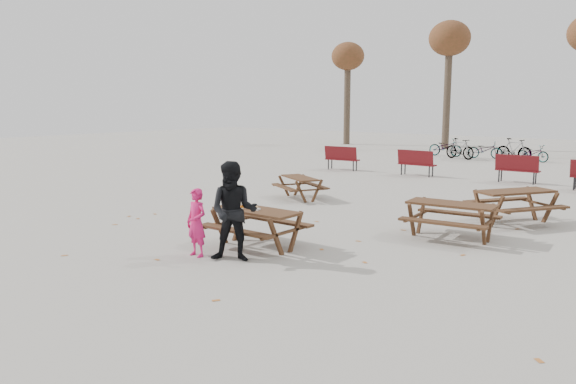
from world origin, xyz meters
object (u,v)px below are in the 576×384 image
Objects in this scene: adult at (234,212)px; food_tray at (255,209)px; child at (197,223)px; picnic_table_far at (515,207)px; soda_bottle at (242,205)px; main_picnic_table at (257,219)px; picnic_table_east at (451,221)px; picnic_table_north at (300,188)px.

food_tray is at bearing 76.37° from adult.
child is 0.69× the size of picnic_table_far.
main_picnic_table is at bearing 31.79° from soda_bottle.
main_picnic_table is at bearing -178.54° from picnic_table_far.
food_tray is 0.98m from adult.
soda_bottle reaches higher than food_tray.
soda_bottle is at bearing -138.29° from picnic_table_east.
adult is (0.56, -0.81, 0.07)m from soda_bottle.
soda_bottle is 0.13× the size of child.
child is at bearing 163.64° from adult.
child is at bearing -176.94° from picnic_table_far.
picnic_table_far is at bearing 70.77° from picnic_table_east.
picnic_table_east is (3.19, 4.30, -0.26)m from child.
picnic_table_far is (3.56, 5.70, -0.45)m from soda_bottle.
picnic_table_north is 0.83× the size of picnic_table_far.
child reaches higher than picnic_table_far.
adult reaches higher than child.
picnic_table_north is at bearing 118.95° from main_picnic_table.
picnic_table_east is at bearing 27.31° from adult.
food_tray is 4.19m from picnic_table_east.
picnic_table_east is at bearing 47.63° from soda_bottle.
food_tray is at bearing 23.98° from soda_bottle.
child reaches higher than soda_bottle.
soda_bottle is 6.74m from picnic_table_far.
child is 0.84m from adult.
child is at bearing -40.94° from picnic_table_north.
food_tray is 0.10× the size of picnic_table_east.
adult is at bearing -126.57° from picnic_table_east.
picnic_table_far is (3.30, 5.59, -0.39)m from food_tray.
soda_bottle is 0.11× the size of picnic_table_north.
child is at bearing -110.98° from main_picnic_table.
child is at bearing -101.19° from soda_bottle.
adult is 4.77m from picnic_table_east.
soda_bottle is at bearing -148.21° from main_picnic_table.
picnic_table_far is (3.31, 5.55, -0.18)m from main_picnic_table.
picnic_table_east is 0.97× the size of picnic_table_far.
main_picnic_table is 1.07m from adult.
picnic_table_far reaches higher than main_picnic_table.
main_picnic_table is at bearing 70.82° from child.
picnic_table_far reaches higher than picnic_table_north.
picnic_table_far is at bearing 59.20° from main_picnic_table.
soda_bottle is at bearing -179.69° from picnic_table_far.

